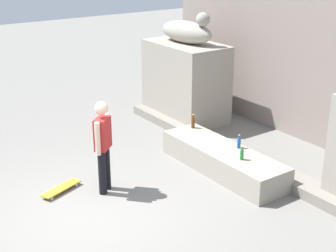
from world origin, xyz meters
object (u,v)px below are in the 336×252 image
at_px(bottle_blue, 239,143).
at_px(skateboard, 61,188).
at_px(skater, 103,143).
at_px(statue_reclining_left, 187,31).
at_px(bottle_green, 242,154).
at_px(bottle_brown, 193,122).

bearing_deg(bottle_blue, skateboard, -110.14).
bearing_deg(skateboard, skater, 126.41).
bearing_deg(statue_reclining_left, skateboard, -72.48).
xyz_separation_m(skateboard, bottle_blue, (1.16, 3.16, 0.52)).
distance_m(statue_reclining_left, skater, 4.34).
bearing_deg(skateboard, statue_reclining_left, -177.32).
height_order(skater, skateboard, skater).
distance_m(statue_reclining_left, bottle_blue, 3.52).
relative_size(bottle_blue, bottle_green, 1.02).
distance_m(statue_reclining_left, skateboard, 5.00).
height_order(skateboard, bottle_green, bottle_green).
relative_size(statue_reclining_left, skateboard, 2.01).
bearing_deg(bottle_blue, bottle_brown, -177.77).
bearing_deg(statue_reclining_left, bottle_green, -27.29).
bearing_deg(bottle_brown, skater, -75.83).
xyz_separation_m(statue_reclining_left, bottle_green, (3.39, -1.32, -1.60)).
bearing_deg(bottle_green, skateboard, -119.20).
relative_size(statue_reclining_left, bottle_blue, 6.12).
distance_m(skateboard, bottle_brown, 3.16).
bearing_deg(statue_reclining_left, skater, -63.50).
height_order(statue_reclining_left, bottle_green, statue_reclining_left).
distance_m(skater, skateboard, 1.16).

